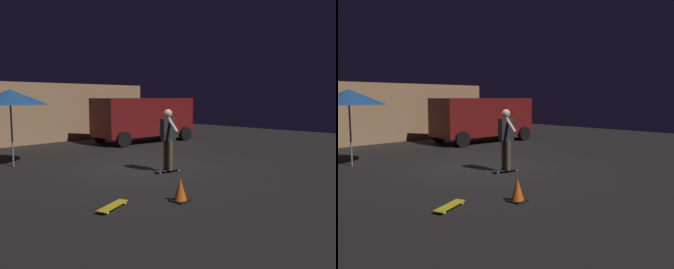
# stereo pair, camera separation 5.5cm
# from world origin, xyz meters

# --- Properties ---
(ground_plane) EXTENTS (28.00, 28.00, 0.00)m
(ground_plane) POSITION_xyz_m (0.00, 0.00, 0.00)
(ground_plane) COLOR black
(low_building) EXTENTS (9.89, 3.57, 2.72)m
(low_building) POSITION_xyz_m (1.28, 8.94, 1.36)
(low_building) COLOR #AD7F56
(low_building) RESTS_ON ground_plane
(parked_van) EXTENTS (4.78, 2.63, 2.03)m
(parked_van) POSITION_xyz_m (4.04, 4.47, 1.16)
(parked_van) COLOR maroon
(parked_van) RESTS_ON ground_plane
(patio_umbrella) EXTENTS (2.10, 2.10, 2.30)m
(patio_umbrella) POSITION_xyz_m (-2.58, 3.00, 2.07)
(patio_umbrella) COLOR slate
(patio_umbrella) RESTS_ON ground_plane
(skateboard_ridden) EXTENTS (0.81, 0.40, 0.07)m
(skateboard_ridden) POSITION_xyz_m (0.06, -0.90, 0.06)
(skateboard_ridden) COLOR black
(skateboard_ridden) RESTS_ON ground_plane
(skateboard_spare) EXTENTS (0.80, 0.46, 0.07)m
(skateboard_spare) POSITION_xyz_m (-2.90, -2.29, 0.06)
(skateboard_spare) COLOR gold
(skateboard_spare) RESTS_ON ground_plane
(skater) EXTENTS (0.42, 0.97, 1.67)m
(skater) POSITION_xyz_m (0.06, -0.90, 1.04)
(skater) COLOR brown
(skater) RESTS_ON skateboard_ridden
(traffic_cone) EXTENTS (0.34, 0.34, 0.46)m
(traffic_cone) POSITION_xyz_m (-1.69, -2.90, 0.21)
(traffic_cone) COLOR black
(traffic_cone) RESTS_ON ground_plane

